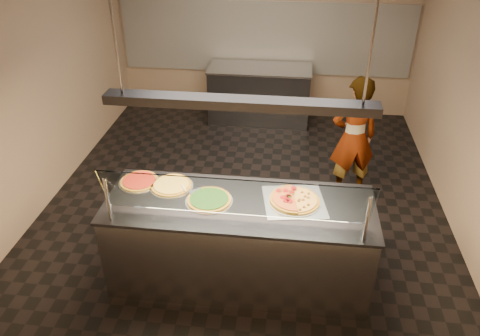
# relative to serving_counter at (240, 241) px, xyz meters

# --- Properties ---
(ground) EXTENTS (5.00, 6.00, 0.02)m
(ground) POSITION_rel_serving_counter_xyz_m (-0.10, 1.30, -0.48)
(ground) COLOR black
(ground) RESTS_ON ground
(wall_back) EXTENTS (5.00, 0.02, 3.00)m
(wall_back) POSITION_rel_serving_counter_xyz_m (-0.10, 4.31, 1.03)
(wall_back) COLOR #8F725C
(wall_back) RESTS_ON ground
(wall_front) EXTENTS (5.00, 0.02, 3.00)m
(wall_front) POSITION_rel_serving_counter_xyz_m (-0.10, -1.71, 1.03)
(wall_front) COLOR #8F725C
(wall_front) RESTS_ON ground
(wall_left) EXTENTS (0.02, 6.00, 3.00)m
(wall_left) POSITION_rel_serving_counter_xyz_m (-2.61, 1.30, 1.03)
(wall_left) COLOR #8F725C
(wall_left) RESTS_ON ground
(wall_right) EXTENTS (0.02, 6.00, 3.00)m
(wall_right) POSITION_rel_serving_counter_xyz_m (2.41, 1.30, 1.03)
(wall_right) COLOR #8F725C
(wall_right) RESTS_ON ground
(tile_band) EXTENTS (4.90, 0.02, 1.20)m
(tile_band) POSITION_rel_serving_counter_xyz_m (-0.10, 4.28, 0.83)
(tile_band) COLOR silver
(tile_band) RESTS_ON wall_back
(serving_counter) EXTENTS (2.55, 0.94, 0.93)m
(serving_counter) POSITION_rel_serving_counter_xyz_m (0.00, 0.00, 0.00)
(serving_counter) COLOR #B7B7BC
(serving_counter) RESTS_ON ground
(sneeze_guard) EXTENTS (2.31, 0.18, 0.54)m
(sneeze_guard) POSITION_rel_serving_counter_xyz_m (0.00, -0.34, 0.76)
(sneeze_guard) COLOR #B7B7BC
(sneeze_guard) RESTS_ON serving_counter
(perforated_tray) EXTENTS (0.65, 0.65, 0.01)m
(perforated_tray) POSITION_rel_serving_counter_xyz_m (0.51, 0.09, 0.47)
(perforated_tray) COLOR silver
(perforated_tray) RESTS_ON serving_counter
(half_pizza_pepperoni) EXTENTS (0.31, 0.50, 0.05)m
(half_pizza_pepperoni) POSITION_rel_serving_counter_xyz_m (0.40, 0.09, 0.50)
(half_pizza_pepperoni) COLOR brown
(half_pizza_pepperoni) RESTS_ON perforated_tray
(half_pizza_sausage) EXTENTS (0.31, 0.50, 0.04)m
(half_pizza_sausage) POSITION_rel_serving_counter_xyz_m (0.63, 0.09, 0.49)
(half_pizza_sausage) COLOR brown
(half_pizza_sausage) RESTS_ON perforated_tray
(pizza_spinach) EXTENTS (0.45, 0.45, 0.03)m
(pizza_spinach) POSITION_rel_serving_counter_xyz_m (-0.29, 0.01, 0.48)
(pizza_spinach) COLOR silver
(pizza_spinach) RESTS_ON serving_counter
(pizza_cheese) EXTENTS (0.43, 0.43, 0.03)m
(pizza_cheese) POSITION_rel_serving_counter_xyz_m (-0.71, 0.21, 0.48)
(pizza_cheese) COLOR silver
(pizza_cheese) RESTS_ON serving_counter
(pizza_tomato) EXTENTS (0.41, 0.41, 0.03)m
(pizza_tomato) POSITION_rel_serving_counter_xyz_m (-1.05, 0.24, 0.48)
(pizza_tomato) COLOR silver
(pizza_tomato) RESTS_ON serving_counter
(pizza_spatula) EXTENTS (0.27, 0.19, 0.02)m
(pizza_spatula) POSITION_rel_serving_counter_xyz_m (-0.51, 0.13, 0.49)
(pizza_spatula) COLOR #B7B7BC
(pizza_spatula) RESTS_ON pizza_spinach
(prep_table) EXTENTS (1.71, 0.74, 0.93)m
(prep_table) POSITION_rel_serving_counter_xyz_m (-0.13, 3.85, 0.00)
(prep_table) COLOR #2F2F33
(prep_table) RESTS_ON ground
(worker) EXTENTS (0.66, 0.52, 1.61)m
(worker) POSITION_rel_serving_counter_xyz_m (1.22, 1.74, 0.34)
(worker) COLOR #242029
(worker) RESTS_ON ground
(heat_lamp_housing) EXTENTS (2.30, 0.18, 0.08)m
(heat_lamp_housing) POSITION_rel_serving_counter_xyz_m (0.00, -0.00, 1.48)
(heat_lamp_housing) COLOR #2F2F33
(heat_lamp_housing) RESTS_ON ceiling
(lamp_rod_left) EXTENTS (0.02, 0.02, 1.01)m
(lamp_rod_left) POSITION_rel_serving_counter_xyz_m (-1.00, -0.00, 2.03)
(lamp_rod_left) COLOR #B7B7BC
(lamp_rod_left) RESTS_ON ceiling
(lamp_rod_right) EXTENTS (0.02, 0.02, 1.01)m
(lamp_rod_right) POSITION_rel_serving_counter_xyz_m (1.00, -0.00, 2.03)
(lamp_rod_right) COLOR #B7B7BC
(lamp_rod_right) RESTS_ON ceiling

